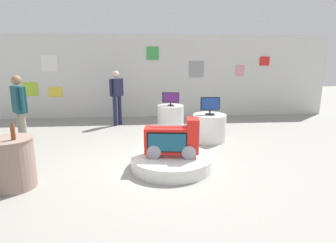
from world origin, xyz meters
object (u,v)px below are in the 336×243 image
object	(u,v)px
display_pedestal_center_rear	(171,116)
tv_on_center_rear	(171,98)
main_display_pedestal	(172,162)
side_table_round	(12,163)
shopper_browsing_rear	(117,94)
shopper_browsing_near_truck	(20,108)
display_pedestal_left_rear	(209,128)
bottle_on_side_table	(13,133)
novelty_firetruck_tv	(173,141)
tv_on_left_rear	(210,105)

from	to	relation	value
display_pedestal_center_rear	tv_on_center_rear	world-z (taller)	tv_on_center_rear
main_display_pedestal	side_table_round	xyz separation A→B (m)	(-2.57, -0.61, 0.29)
main_display_pedestal	shopper_browsing_rear	distance (m)	3.91
tv_on_center_rear	side_table_round	xyz separation A→B (m)	(-2.84, -3.73, -0.47)
side_table_round	shopper_browsing_near_truck	distance (m)	1.98
display_pedestal_center_rear	side_table_round	distance (m)	4.69
display_pedestal_left_rear	bottle_on_side_table	distance (m)	4.33
tv_on_center_rear	novelty_firetruck_tv	bearing A→B (deg)	-94.58
display_pedestal_left_rear	shopper_browsing_near_truck	bearing A→B (deg)	-173.40
shopper_browsing_rear	tv_on_center_rear	bearing A→B (deg)	-15.57
main_display_pedestal	tv_on_left_rear	xyz separation A→B (m)	(1.11, 1.69, 0.78)
novelty_firetruck_tv	tv_on_center_rear	distance (m)	3.16
novelty_firetruck_tv	side_table_round	bearing A→B (deg)	-167.01
shopper_browsing_near_truck	tv_on_left_rear	bearing A→B (deg)	6.55
tv_on_center_rear	shopper_browsing_rear	bearing A→B (deg)	164.43
bottle_on_side_table	shopper_browsing_near_truck	distance (m)	2.00
display_pedestal_center_rear	display_pedestal_left_rear	bearing A→B (deg)	-59.55
side_table_round	shopper_browsing_rear	bearing A→B (deg)	73.63
display_pedestal_center_rear	shopper_browsing_near_truck	world-z (taller)	shopper_browsing_near_truck
tv_on_center_rear	side_table_round	bearing A→B (deg)	-127.30
tv_on_left_rear	side_table_round	distance (m)	4.36
main_display_pedestal	novelty_firetruck_tv	world-z (taller)	novelty_firetruck_tv
shopper_browsing_rear	tv_on_left_rear	bearing A→B (deg)	-37.49
display_pedestal_center_rear	shopper_browsing_rear	bearing A→B (deg)	164.56
novelty_firetruck_tv	display_pedestal_center_rear	bearing A→B (deg)	85.44
main_display_pedestal	bottle_on_side_table	world-z (taller)	bottle_on_side_table
novelty_firetruck_tv	display_pedestal_left_rear	world-z (taller)	novelty_firetruck_tv
display_pedestal_left_rear	shopper_browsing_rear	bearing A→B (deg)	142.57
display_pedestal_center_rear	tv_on_center_rear	xyz separation A→B (m)	(0.00, -0.00, 0.55)
bottle_on_side_table	main_display_pedestal	bearing A→B (deg)	15.22
novelty_firetruck_tv	display_pedestal_left_rear	distance (m)	2.03
display_pedestal_center_rear	tv_on_left_rear	bearing A→B (deg)	-59.61
main_display_pedestal	tv_on_center_rear	size ratio (longest dim) A/B	3.05
tv_on_center_rear	shopper_browsing_rear	size ratio (longest dim) A/B	0.30
shopper_browsing_rear	novelty_firetruck_tv	bearing A→B (deg)	-69.17
main_display_pedestal	side_table_round	world-z (taller)	side_table_round
side_table_round	shopper_browsing_rear	xyz separation A→B (m)	(1.23, 4.18, 0.57)
tv_on_left_rear	tv_on_center_rear	world-z (taller)	tv_on_left_rear
novelty_firetruck_tv	shopper_browsing_near_truck	xyz separation A→B (m)	(-3.19, 1.21, 0.46)
tv_on_left_rear	bottle_on_side_table	distance (m)	4.29
main_display_pedestal	bottle_on_side_table	xyz separation A→B (m)	(-2.47, -0.67, 0.80)
tv_on_center_rear	display_pedestal_left_rear	bearing A→B (deg)	-59.51
display_pedestal_center_rear	shopper_browsing_near_truck	distance (m)	3.99
tv_on_left_rear	bottle_on_side_table	bearing A→B (deg)	-146.59
display_pedestal_left_rear	tv_on_center_rear	world-z (taller)	tv_on_center_rear
main_display_pedestal	side_table_round	size ratio (longest dim) A/B	1.89
bottle_on_side_table	shopper_browsing_near_truck	world-z (taller)	shopper_browsing_near_truck
tv_on_center_rear	shopper_browsing_near_truck	bearing A→B (deg)	-150.75
shopper_browsing_near_truck	display_pedestal_center_rear	bearing A→B (deg)	29.31
display_pedestal_left_rear	bottle_on_side_table	world-z (taller)	bottle_on_side_table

